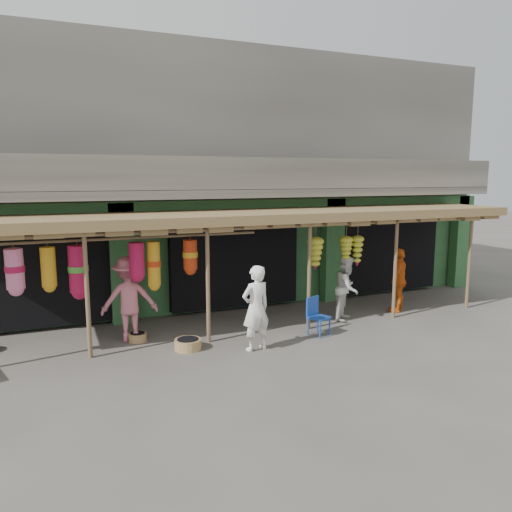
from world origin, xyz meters
name	(u,v)px	position (x,y,z in m)	size (l,w,h in m)	color
ground	(267,331)	(0.00, 0.00, 0.00)	(80.00, 80.00, 0.00)	#514C47
building	(205,185)	(0.00, 4.87, 3.37)	(16.40, 6.80, 7.00)	gray
awning	(246,221)	(-0.20, 0.80, 2.57)	(14.00, 2.70, 2.79)	brown
blue_chair	(316,314)	(0.97, -0.62, 0.49)	(0.54, 0.55, 0.87)	#183F9D
basket_mid	(188,344)	(-2.05, -0.48, 0.11)	(0.57, 0.57, 0.22)	brown
basket_right	(138,337)	(-2.94, 0.46, 0.09)	(0.41, 0.41, 0.18)	#A47C4C
person_front	(256,308)	(-0.73, -1.06, 0.91)	(0.66, 0.43, 1.81)	white
person_right	(347,288)	(2.29, 0.14, 0.82)	(0.80, 0.62, 1.65)	silver
person_vendor	(399,280)	(4.00, 0.25, 0.86)	(1.01, 0.42, 1.73)	#DD5E14
person_shopper	(129,299)	(-3.07, 0.60, 0.95)	(1.23, 0.71, 1.90)	#C16675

